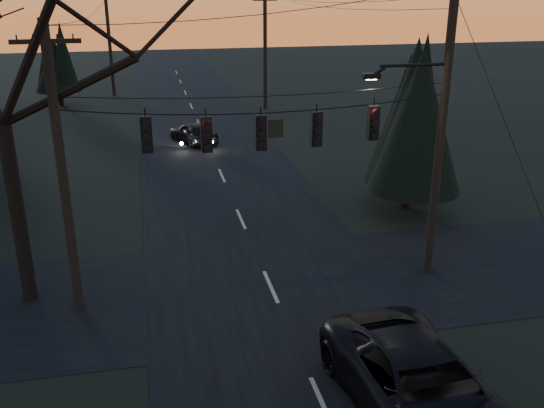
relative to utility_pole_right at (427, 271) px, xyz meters
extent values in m
cube|color=black|center=(-5.50, 10.00, 0.01)|extent=(8.00, 120.00, 0.02)
cube|color=black|center=(-5.50, 0.00, 0.01)|extent=(60.00, 7.00, 0.02)
cylinder|color=black|center=(-5.75, 0.00, 6.10)|extent=(11.50, 0.04, 0.04)
cylinder|color=black|center=(-13.03, 0.83, 2.80)|extent=(0.44, 0.44, 5.59)
cylinder|color=black|center=(1.76, 5.93, 0.80)|extent=(0.36, 0.36, 1.60)
cone|color=black|center=(1.76, 5.93, 4.49)|extent=(4.18, 4.18, 6.57)
cylinder|color=black|center=(-15.41, 32.49, 0.80)|extent=(0.36, 0.36, 1.60)
cone|color=black|center=(-15.41, 32.49, 3.49)|extent=(3.44, 3.44, 4.57)
imported|color=black|center=(-3.51, -6.86, 0.85)|extent=(3.31, 6.34, 1.71)
imported|color=black|center=(-6.30, 18.77, 0.65)|extent=(3.00, 4.12, 1.30)
camera|label=1|loc=(-9.11, -17.13, 9.49)|focal=40.00mm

